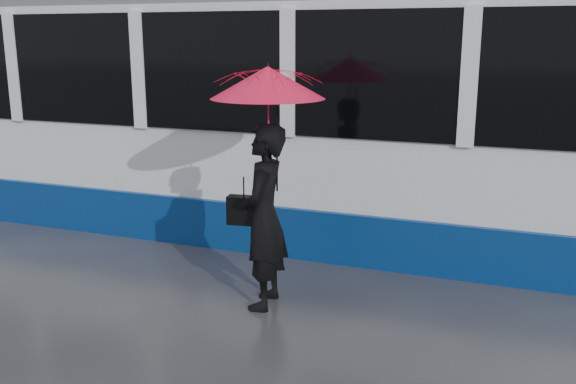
% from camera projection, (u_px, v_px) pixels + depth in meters
% --- Properties ---
extents(ground, '(90.00, 90.00, 0.00)m').
position_uv_depth(ground, '(204.00, 289.00, 6.82)').
color(ground, '#29292E').
rests_on(ground, ground).
extents(rails, '(34.00, 1.51, 0.02)m').
position_uv_depth(rails, '(289.00, 225.00, 9.08)').
color(rails, '#3F3D38').
rests_on(rails, ground).
extents(tram, '(26.00, 2.56, 3.35)m').
position_uv_depth(tram, '(358.00, 113.00, 8.36)').
color(tram, white).
rests_on(tram, ground).
extents(woman, '(0.53, 0.72, 1.82)m').
position_uv_depth(woman, '(264.00, 217.00, 6.21)').
color(woman, black).
rests_on(woman, ground).
extents(umbrella, '(1.21, 1.21, 1.23)m').
position_uv_depth(umbrella, '(268.00, 105.00, 5.93)').
color(umbrella, '#DA127B').
rests_on(umbrella, ground).
extents(handbag, '(0.34, 0.19, 0.46)m').
position_uv_depth(handbag, '(244.00, 210.00, 6.29)').
color(handbag, black).
rests_on(handbag, ground).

